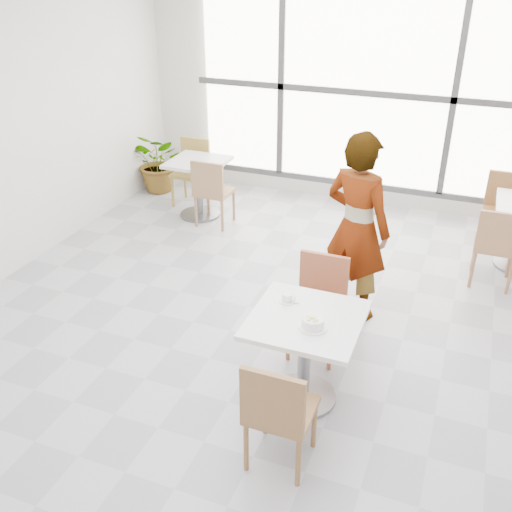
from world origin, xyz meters
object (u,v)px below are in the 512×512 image
(person, at_px, (357,228))
(bg_table_left, at_px, (198,180))
(coffee_cup, at_px, (288,298))
(bg_chair_right_near, at_px, (497,243))
(oatmeal_bowl, at_px, (313,322))
(bg_chair_left_far, at_px, (192,167))
(chair_far, at_px, (319,298))
(plant_left, at_px, (160,162))
(main_table, at_px, (305,343))
(chair_near, at_px, (278,410))
(bg_chair_left_near, at_px, (212,189))
(bg_chair_right_far, at_px, (503,206))

(person, xyz_separation_m, bg_table_left, (-2.37, 1.53, -0.40))
(coffee_cup, distance_m, bg_chair_right_near, 2.65)
(oatmeal_bowl, height_order, bg_chair_left_far, bg_chair_left_far)
(chair_far, bearing_deg, plant_left, 138.43)
(bg_chair_right_near, bearing_deg, coffee_cup, 55.68)
(person, xyz_separation_m, plant_left, (-3.27, 2.11, -0.46))
(oatmeal_bowl, relative_size, bg_chair_left_far, 0.24)
(bg_chair_right_near, bearing_deg, bg_table_left, -8.45)
(main_table, height_order, coffee_cup, coffee_cup)
(coffee_cup, relative_size, bg_table_left, 0.21)
(bg_table_left, distance_m, bg_chair_left_far, 0.50)
(chair_near, xyz_separation_m, person, (0.02, 2.05, 0.39))
(main_table, distance_m, plant_left, 4.72)
(oatmeal_bowl, distance_m, bg_chair_left_near, 3.45)
(main_table, relative_size, plant_left, 0.93)
(bg_table_left, bearing_deg, bg_chair_left_far, 125.93)
(chair_near, relative_size, person, 0.49)
(bg_chair_right_near, bearing_deg, main_table, 61.08)
(main_table, distance_m, chair_far, 0.68)
(chair_far, bearing_deg, bg_table_left, 135.44)
(plant_left, bearing_deg, chair_near, -52.03)
(bg_chair_left_far, distance_m, bg_chair_right_near, 4.00)
(main_table, height_order, bg_table_left, same)
(main_table, bearing_deg, oatmeal_bowl, -53.33)
(bg_chair_right_near, bearing_deg, bg_chair_left_near, -5.14)
(chair_far, distance_m, bg_chair_right_far, 3.05)
(chair_near, relative_size, chair_far, 1.00)
(person, distance_m, plant_left, 3.92)
(oatmeal_bowl, distance_m, plant_left, 4.86)
(chair_near, height_order, plant_left, chair_near)
(bg_chair_left_far, relative_size, bg_chair_right_far, 1.00)
(person, height_order, bg_table_left, person)
(chair_near, height_order, person, person)
(main_table, distance_m, bg_chair_right_near, 2.66)
(main_table, relative_size, bg_chair_right_far, 0.92)
(chair_far, height_order, bg_chair_left_far, same)
(chair_far, distance_m, bg_table_left, 3.13)
(person, relative_size, bg_table_left, 2.37)
(main_table, bearing_deg, coffee_cup, 141.53)
(chair_far, relative_size, oatmeal_bowl, 4.14)
(main_table, xyz_separation_m, person, (0.06, 1.34, 0.37))
(bg_chair_right_far, bearing_deg, bg_chair_right_near, -92.34)
(main_table, xyz_separation_m, bg_chair_left_near, (-2.01, 2.63, -0.02))
(person, relative_size, bg_chair_right_near, 2.04)
(coffee_cup, bearing_deg, chair_near, -74.90)
(coffee_cup, bearing_deg, bg_table_left, 127.93)
(chair_near, bearing_deg, oatmeal_bowl, -93.74)
(bg_chair_right_near, height_order, bg_chair_right_far, same)
(chair_far, height_order, person, person)
(bg_table_left, xyz_separation_m, bg_chair_right_far, (3.64, 0.51, 0.01))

